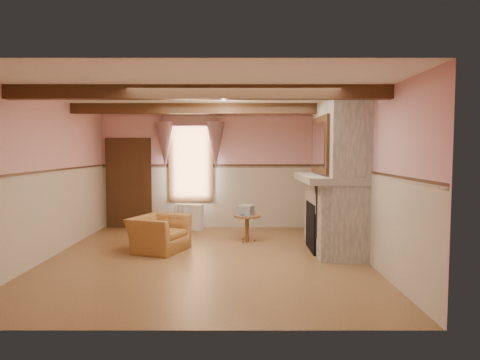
{
  "coord_description": "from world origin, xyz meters",
  "views": [
    {
      "loc": [
        0.59,
        -7.34,
        1.88
      ],
      "look_at": [
        0.59,
        0.8,
        1.31
      ],
      "focal_mm": 32.0,
      "sensor_mm": 36.0,
      "label": 1
    }
  ],
  "objects_px": {
    "side_table": "(247,228)",
    "radiator": "(189,217)",
    "bowl": "(331,173)",
    "armchair": "(159,234)",
    "mantel_clock": "(321,168)",
    "oil_lamp": "(323,166)"
  },
  "relations": [
    {
      "from": "armchair",
      "to": "mantel_clock",
      "type": "height_order",
      "value": "mantel_clock"
    },
    {
      "from": "bowl",
      "to": "oil_lamp",
      "type": "xyz_separation_m",
      "value": [
        0.0,
        0.75,
        0.1
      ]
    },
    {
      "from": "bowl",
      "to": "side_table",
      "type": "bearing_deg",
      "value": 148.99
    },
    {
      "from": "oil_lamp",
      "to": "mantel_clock",
      "type": "bearing_deg",
      "value": 90.0
    },
    {
      "from": "radiator",
      "to": "side_table",
      "type": "bearing_deg",
      "value": -23.51
    },
    {
      "from": "side_table",
      "to": "bowl",
      "type": "distance_m",
      "value": 2.13
    },
    {
      "from": "side_table",
      "to": "radiator",
      "type": "xyz_separation_m",
      "value": [
        -1.35,
        1.35,
        0.02
      ]
    },
    {
      "from": "bowl",
      "to": "oil_lamp",
      "type": "height_order",
      "value": "oil_lamp"
    },
    {
      "from": "side_table",
      "to": "radiator",
      "type": "height_order",
      "value": "radiator"
    },
    {
      "from": "radiator",
      "to": "oil_lamp",
      "type": "bearing_deg",
      "value": -6.32
    },
    {
      "from": "armchair",
      "to": "bowl",
      "type": "bearing_deg",
      "value": -70.41
    },
    {
      "from": "bowl",
      "to": "mantel_clock",
      "type": "bearing_deg",
      "value": 90.0
    },
    {
      "from": "armchair",
      "to": "bowl",
      "type": "relative_size",
      "value": 2.82
    },
    {
      "from": "radiator",
      "to": "mantel_clock",
      "type": "bearing_deg",
      "value": -2.94
    },
    {
      "from": "side_table",
      "to": "radiator",
      "type": "bearing_deg",
      "value": 135.12
    },
    {
      "from": "radiator",
      "to": "oil_lamp",
      "type": "xyz_separation_m",
      "value": [
        2.87,
        -1.5,
        1.26
      ]
    },
    {
      "from": "side_table",
      "to": "radiator",
      "type": "distance_m",
      "value": 1.91
    },
    {
      "from": "armchair",
      "to": "mantel_clock",
      "type": "xyz_separation_m",
      "value": [
        3.17,
        0.87,
        1.19
      ]
    },
    {
      "from": "bowl",
      "to": "oil_lamp",
      "type": "relative_size",
      "value": 1.27
    },
    {
      "from": "side_table",
      "to": "oil_lamp",
      "type": "distance_m",
      "value": 1.99
    },
    {
      "from": "oil_lamp",
      "to": "radiator",
      "type": "bearing_deg",
      "value": 152.31
    },
    {
      "from": "mantel_clock",
      "to": "armchair",
      "type": "bearing_deg",
      "value": -164.64
    }
  ]
}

